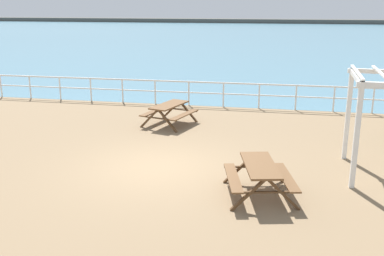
{
  "coord_description": "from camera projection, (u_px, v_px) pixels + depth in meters",
  "views": [
    {
      "loc": [
        3.19,
        -11.1,
        4.35
      ],
      "look_at": [
        0.68,
        1.31,
        0.8
      ],
      "focal_mm": 41.71,
      "sensor_mm": 36.0,
      "label": 1
    }
  ],
  "objects": [
    {
      "name": "picnic_table_near_left",
      "position": [
        260.0,
        172.0,
        10.31
      ],
      "size": [
        1.87,
        2.09,
        0.8
      ],
      "rotation": [
        0.0,
        0.0,
        1.8
      ],
      "color": "brown",
      "rests_on": "ground"
    },
    {
      "name": "seaward_railing",
      "position": [
        206.0,
        90.0,
        19.37
      ],
      "size": [
        23.07,
        0.07,
        1.08
      ],
      "color": "white",
      "rests_on": "ground"
    },
    {
      "name": "distant_shoreline",
      "position": [
        270.0,
        23.0,
        102.63
      ],
      "size": [
        142.0,
        6.0,
        1.8
      ],
      "primitive_type": "cube",
      "color": "#4C4C47",
      "rests_on": "ground"
    },
    {
      "name": "ground_plane",
      "position": [
        158.0,
        171.0,
        12.28
      ],
      "size": [
        30.0,
        24.0,
        0.2
      ],
      "primitive_type": "cube",
      "color": "#846B4C"
    },
    {
      "name": "sea_band",
      "position": [
        260.0,
        36.0,
        62.04
      ],
      "size": [
        142.0,
        90.0,
        0.01
      ],
      "primitive_type": "cube",
      "color": "teal",
      "rests_on": "ground"
    },
    {
      "name": "picnic_table_near_right",
      "position": [
        169.0,
        109.0,
        16.41
      ],
      "size": [
        1.94,
        2.15,
        0.8
      ],
      "rotation": [
        0.0,
        0.0,
        1.29
      ],
      "color": "brown",
      "rests_on": "ground"
    }
  ]
}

